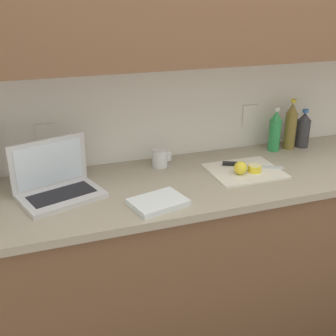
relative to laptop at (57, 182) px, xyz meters
The scene contains 13 objects.
ground_plane 1.27m from the laptop, ahead, with size 12.00×12.00×0.00m, color #564C47.
wall_back 1.02m from the laptop, 14.09° to the left, with size 5.20×0.38×2.60m.
counter_unit 0.97m from the laptop, ahead, with size 2.54×0.64×0.91m.
laptop is the anchor object (origin of this frame).
cutting_board 0.89m from the laptop, ahead, with size 0.34×0.29×0.01m, color silver.
knife 0.90m from the laptop, ahead, with size 0.28×0.16×0.02m.
lemon_half_cut 0.92m from the laptop, ahead, with size 0.07×0.07×0.03m.
lemon_whole_beside 0.84m from the laptop, ahead, with size 0.06×0.06×0.06m.
bottle_green_soda 1.38m from the laptop, ahead, with size 0.07×0.07×0.22m.
bottle_oil_tall 1.29m from the laptop, ahead, with size 0.06×0.06×0.28m.
bottle_water_clear 1.19m from the laptop, ahead, with size 0.06×0.06×0.24m.
measuring_cup 0.54m from the laptop, 16.85° to the left, with size 0.10×0.08×0.09m.
dish_towel 0.45m from the laptop, 31.78° to the right, with size 0.22×0.16×0.02m, color white.
Camera 1 is at (-0.90, -1.65, 1.72)m, focal length 45.00 mm.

